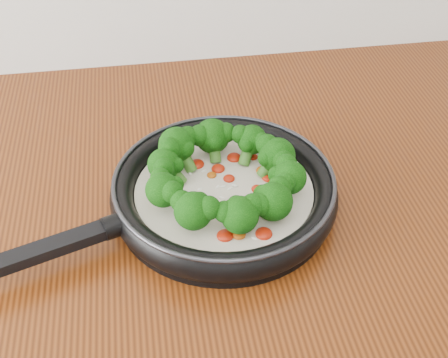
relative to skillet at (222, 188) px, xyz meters
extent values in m
cylinder|color=black|center=(0.00, 0.00, -0.03)|extent=(0.38, 0.38, 0.01)
torus|color=black|center=(0.00, 0.00, -0.01)|extent=(0.40, 0.40, 0.03)
torus|color=#2D2D33|center=(0.00, 0.00, 0.02)|extent=(0.39, 0.39, 0.01)
cube|color=black|center=(-0.23, -0.08, 0.00)|extent=(0.18, 0.08, 0.02)
cylinder|color=black|center=(-0.15, -0.05, 0.00)|extent=(0.04, 0.04, 0.03)
cylinder|color=beige|center=(0.00, 0.00, -0.01)|extent=(0.31, 0.31, 0.02)
ellipsoid|color=#B01C08|center=(0.05, 0.06, 0.00)|extent=(0.02, 0.02, 0.01)
ellipsoid|color=#B01C08|center=(-0.03, 0.06, 0.00)|extent=(0.03, 0.03, 0.01)
ellipsoid|color=#AF4C0B|center=(0.05, -0.01, 0.00)|extent=(0.03, 0.03, 0.01)
ellipsoid|color=#B01C08|center=(0.02, -0.06, 0.00)|extent=(0.02, 0.02, 0.01)
ellipsoid|color=#B01C08|center=(-0.04, 0.08, 0.00)|extent=(0.02, 0.02, 0.01)
ellipsoid|color=#AF4C0B|center=(0.06, 0.03, 0.00)|extent=(0.03, 0.03, 0.01)
ellipsoid|color=#B01C08|center=(0.01, 0.02, 0.00)|extent=(0.02, 0.02, 0.01)
ellipsoid|color=#B01C08|center=(0.04, -0.09, 0.00)|extent=(0.03, 0.03, 0.01)
ellipsoid|color=#AF4C0B|center=(0.01, -0.09, 0.00)|extent=(0.02, 0.02, 0.01)
ellipsoid|color=#B01C08|center=(-0.02, -0.03, 0.00)|extent=(0.02, 0.02, 0.01)
ellipsoid|color=#B01C08|center=(0.00, 0.04, 0.00)|extent=(0.03, 0.03, 0.01)
ellipsoid|color=#AF4C0B|center=(0.08, 0.02, 0.00)|extent=(0.02, 0.02, 0.01)
ellipsoid|color=#B01C08|center=(0.07, 0.01, 0.00)|extent=(0.02, 0.02, 0.01)
ellipsoid|color=#B01C08|center=(0.05, -0.01, 0.00)|extent=(0.02, 0.02, 0.01)
ellipsoid|color=#AF4C0B|center=(0.05, -0.03, 0.00)|extent=(0.02, 0.02, 0.01)
ellipsoid|color=#B01C08|center=(0.00, -0.06, 0.00)|extent=(0.02, 0.02, 0.01)
ellipsoid|color=#B01C08|center=(0.03, 0.07, 0.00)|extent=(0.03, 0.03, 0.01)
ellipsoid|color=#AF4C0B|center=(-0.01, 0.03, 0.00)|extent=(0.02, 0.02, 0.01)
ellipsoid|color=#B01C08|center=(-0.01, -0.09, 0.00)|extent=(0.03, 0.03, 0.01)
ellipsoid|color=#B01C08|center=(0.05, -0.02, 0.00)|extent=(0.02, 0.02, 0.01)
ellipsoid|color=#AF4C0B|center=(0.08, 0.05, 0.00)|extent=(0.02, 0.02, 0.01)
ellipsoid|color=#B01C08|center=(-0.08, 0.01, 0.00)|extent=(0.02, 0.02, 0.01)
ellipsoid|color=white|center=(-0.02, 0.04, 0.00)|extent=(0.01, 0.01, 0.00)
ellipsoid|color=white|center=(-0.02, -0.03, 0.00)|extent=(0.01, 0.01, 0.00)
ellipsoid|color=white|center=(0.03, 0.11, 0.00)|extent=(0.00, 0.01, 0.00)
ellipsoid|color=white|center=(0.05, 0.06, 0.00)|extent=(0.01, 0.01, 0.00)
ellipsoid|color=white|center=(0.02, -0.06, 0.00)|extent=(0.01, 0.01, 0.00)
ellipsoid|color=white|center=(0.01, 0.00, 0.00)|extent=(0.01, 0.01, 0.00)
ellipsoid|color=white|center=(0.04, 0.07, 0.00)|extent=(0.01, 0.01, 0.00)
ellipsoid|color=white|center=(-0.03, 0.01, 0.00)|extent=(0.01, 0.01, 0.00)
ellipsoid|color=white|center=(-0.01, 0.01, 0.00)|extent=(0.01, 0.01, 0.00)
ellipsoid|color=white|center=(0.00, 0.00, 0.00)|extent=(0.01, 0.00, 0.00)
ellipsoid|color=white|center=(0.02, 0.00, 0.00)|extent=(0.01, 0.01, 0.00)
ellipsoid|color=white|center=(-0.09, 0.02, 0.00)|extent=(0.01, 0.01, 0.00)
ellipsoid|color=white|center=(0.09, -0.03, 0.00)|extent=(0.01, 0.01, 0.00)
ellipsoid|color=white|center=(0.02, 0.06, 0.00)|extent=(0.01, 0.01, 0.00)
ellipsoid|color=white|center=(-0.04, 0.04, 0.00)|extent=(0.00, 0.01, 0.00)
ellipsoid|color=white|center=(0.05, -0.06, 0.00)|extent=(0.01, 0.01, 0.00)
ellipsoid|color=white|center=(0.03, -0.10, 0.00)|extent=(0.01, 0.01, 0.00)
ellipsoid|color=white|center=(0.00, -0.02, 0.00)|extent=(0.01, 0.01, 0.00)
cylinder|color=#467D28|center=(0.07, 0.02, 0.01)|extent=(0.03, 0.03, 0.03)
sphere|color=black|center=(0.08, 0.03, 0.03)|extent=(0.06, 0.06, 0.05)
sphere|color=black|center=(0.07, 0.04, 0.03)|extent=(0.04, 0.04, 0.03)
sphere|color=black|center=(0.08, 0.01, 0.03)|extent=(0.04, 0.04, 0.03)
sphere|color=black|center=(0.07, 0.02, 0.03)|extent=(0.03, 0.03, 0.03)
cylinder|color=#467D28|center=(0.04, 0.06, 0.01)|extent=(0.03, 0.03, 0.03)
sphere|color=black|center=(0.05, 0.07, 0.03)|extent=(0.06, 0.06, 0.04)
sphere|color=black|center=(0.04, 0.07, 0.03)|extent=(0.03, 0.03, 0.03)
sphere|color=black|center=(0.06, 0.06, 0.03)|extent=(0.03, 0.03, 0.03)
sphere|color=black|center=(0.04, 0.05, 0.03)|extent=(0.03, 0.03, 0.02)
cylinder|color=#467D28|center=(0.00, 0.07, 0.01)|extent=(0.02, 0.03, 0.03)
sphere|color=black|center=(0.00, 0.09, 0.03)|extent=(0.06, 0.06, 0.05)
sphere|color=black|center=(-0.02, 0.08, 0.03)|extent=(0.04, 0.04, 0.03)
sphere|color=black|center=(0.02, 0.08, 0.03)|extent=(0.04, 0.04, 0.03)
sphere|color=black|center=(0.00, 0.07, 0.03)|extent=(0.03, 0.03, 0.03)
cylinder|color=#467D28|center=(-0.04, 0.05, 0.01)|extent=(0.03, 0.04, 0.04)
sphere|color=black|center=(-0.06, 0.07, 0.03)|extent=(0.07, 0.07, 0.05)
sphere|color=black|center=(-0.07, 0.05, 0.04)|extent=(0.04, 0.04, 0.03)
sphere|color=black|center=(-0.04, 0.08, 0.04)|extent=(0.04, 0.04, 0.03)
sphere|color=black|center=(-0.04, 0.05, 0.03)|extent=(0.03, 0.03, 0.03)
cylinder|color=#467D28|center=(-0.06, 0.03, 0.01)|extent=(0.03, 0.03, 0.03)
sphere|color=black|center=(-0.08, 0.03, 0.03)|extent=(0.06, 0.06, 0.05)
sphere|color=black|center=(-0.08, 0.01, 0.03)|extent=(0.04, 0.04, 0.03)
sphere|color=black|center=(-0.07, 0.05, 0.03)|extent=(0.03, 0.03, 0.03)
sphere|color=black|center=(-0.06, 0.03, 0.03)|extent=(0.03, 0.03, 0.02)
cylinder|color=#467D28|center=(-0.06, -0.02, 0.01)|extent=(0.04, 0.03, 0.04)
sphere|color=black|center=(-0.08, -0.03, 0.03)|extent=(0.06, 0.06, 0.05)
sphere|color=black|center=(-0.07, -0.04, 0.04)|extent=(0.04, 0.04, 0.03)
sphere|color=black|center=(-0.08, -0.01, 0.04)|extent=(0.03, 0.03, 0.03)
sphere|color=black|center=(-0.07, -0.02, 0.03)|extent=(0.03, 0.03, 0.02)
cylinder|color=#467D28|center=(-0.04, -0.06, 0.01)|extent=(0.03, 0.04, 0.04)
sphere|color=black|center=(-0.05, -0.07, 0.03)|extent=(0.06, 0.06, 0.05)
sphere|color=black|center=(-0.03, -0.08, 0.04)|extent=(0.04, 0.04, 0.03)
sphere|color=black|center=(-0.06, -0.06, 0.04)|extent=(0.04, 0.04, 0.03)
sphere|color=black|center=(-0.04, -0.06, 0.03)|extent=(0.03, 0.03, 0.02)
cylinder|color=#467D28|center=(0.01, -0.07, 0.01)|extent=(0.02, 0.03, 0.04)
sphere|color=black|center=(0.01, -0.08, 0.03)|extent=(0.06, 0.06, 0.05)
sphere|color=black|center=(0.03, -0.08, 0.04)|extent=(0.04, 0.04, 0.03)
sphere|color=black|center=(-0.01, -0.08, 0.03)|extent=(0.04, 0.04, 0.03)
sphere|color=black|center=(0.01, -0.07, 0.03)|extent=(0.03, 0.03, 0.02)
cylinder|color=#467D28|center=(0.04, -0.05, 0.01)|extent=(0.03, 0.03, 0.03)
sphere|color=black|center=(0.05, -0.07, 0.03)|extent=(0.06, 0.06, 0.05)
sphere|color=black|center=(0.07, -0.05, 0.03)|extent=(0.04, 0.04, 0.03)
sphere|color=black|center=(0.04, -0.08, 0.03)|extent=(0.04, 0.04, 0.03)
sphere|color=black|center=(0.04, -0.05, 0.03)|extent=(0.03, 0.03, 0.03)
cylinder|color=#467D28|center=(0.07, -0.02, 0.01)|extent=(0.04, 0.03, 0.04)
sphere|color=black|center=(0.09, -0.03, 0.03)|extent=(0.06, 0.06, 0.05)
sphere|color=black|center=(0.09, -0.01, 0.04)|extent=(0.04, 0.04, 0.03)
sphere|color=black|center=(0.08, -0.04, 0.04)|extent=(0.03, 0.03, 0.03)
sphere|color=black|center=(0.07, -0.02, 0.03)|extent=(0.03, 0.03, 0.02)
camera|label=1|loc=(-0.09, -0.60, 0.53)|focal=46.91mm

